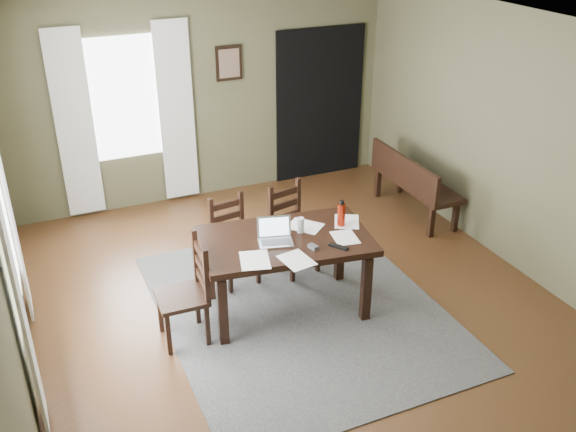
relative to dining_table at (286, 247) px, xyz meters
name	(u,v)px	position (x,y,z in m)	size (l,w,h in m)	color
ground	(300,310)	(0.12, -0.07, -0.71)	(5.00, 6.00, 0.01)	#492C16
room_shell	(302,138)	(0.12, -0.07, 1.10)	(5.02, 6.02, 2.71)	brown
rug	(300,309)	(0.12, -0.07, -0.70)	(2.60, 3.20, 0.01)	#434343
dining_table	(286,247)	(0.00, 0.00, 0.00)	(1.70, 1.16, 0.79)	black
chair_end	(187,293)	(-0.99, -0.07, -0.21)	(0.45, 0.45, 1.00)	black
chair_back_left	(234,241)	(-0.28, 0.71, -0.25)	(0.46, 0.47, 0.93)	black
chair_back_right	(292,230)	(0.37, 0.67, -0.23)	(0.51, 0.51, 0.97)	black
bench	(412,179)	(2.27, 1.28, -0.22)	(0.46, 1.43, 0.81)	black
laptop	(275,235)	(-0.11, -0.01, 0.15)	(0.37, 0.32, 0.22)	#B7B7BC
computer_mouse	(313,247)	(0.15, -0.28, 0.11)	(0.06, 0.10, 0.03)	#3F3F42
tv_remote	(338,247)	(0.37, -0.36, 0.11)	(0.05, 0.19, 0.02)	black
drinking_glass	(301,225)	(0.18, 0.05, 0.17)	(0.07, 0.07, 0.15)	silver
water_bottle	(341,214)	(0.59, 0.01, 0.22)	(0.09, 0.09, 0.26)	#A11F0C
paper_a	(255,260)	(-0.41, -0.27, 0.10)	(0.25, 0.33, 0.00)	white
paper_b	(345,237)	(0.51, -0.22, 0.10)	(0.22, 0.29, 0.00)	white
paper_c	(305,226)	(0.26, 0.14, 0.10)	(0.25, 0.32, 0.00)	white
paper_d	(347,222)	(0.68, 0.05, 0.10)	(0.23, 0.31, 0.00)	white
paper_e	(296,260)	(-0.08, -0.42, 0.10)	(0.24, 0.32, 0.00)	white
window_left	(2,217)	(-2.35, 0.13, 0.74)	(0.01, 1.30, 1.70)	white
window_back	(124,99)	(-0.88, 2.90, 0.74)	(1.00, 0.01, 1.50)	white
curtain_left_near	(19,297)	(-2.32, -0.69, 0.49)	(0.03, 0.48, 2.30)	silver
curtain_left_far	(8,203)	(-2.32, 0.95, 0.49)	(0.03, 0.48, 2.30)	silver
curtain_back_left	(75,126)	(-1.50, 2.87, 0.49)	(0.44, 0.03, 2.30)	silver
curtain_back_right	(176,113)	(-0.26, 2.87, 0.49)	(0.44, 0.03, 2.30)	silver
framed_picture	(229,63)	(0.47, 2.89, 1.04)	(0.34, 0.03, 0.44)	black
doorway_back	(320,104)	(1.77, 2.90, 0.34)	(1.30, 0.03, 2.10)	black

